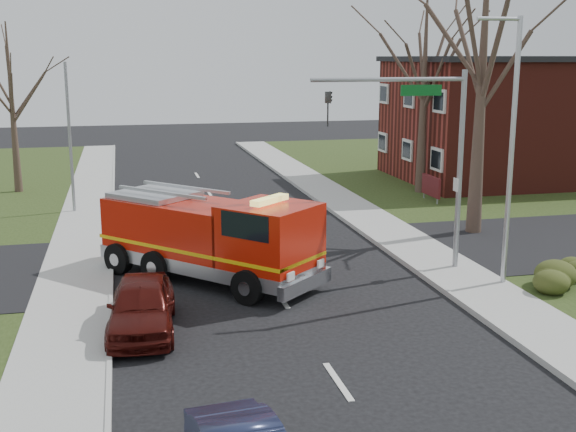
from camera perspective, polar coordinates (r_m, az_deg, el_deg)
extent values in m
plane|color=black|center=(22.18, -0.59, -6.48)|extent=(120.00, 120.00, 0.00)
cube|color=#9A9A94|center=(24.20, 13.95, -5.04)|extent=(2.40, 80.00, 0.15)
cube|color=#9A9A94|center=(21.75, -16.88, -7.22)|extent=(2.40, 80.00, 0.15)
cube|color=maroon|center=(45.27, 18.43, 7.13)|extent=(15.00, 10.00, 7.00)
cube|color=black|center=(45.12, 18.74, 11.68)|extent=(15.40, 10.40, 0.30)
cube|color=silver|center=(42.00, 9.42, 5.17)|extent=(0.12, 1.40, 1.20)
cube|color=#521317|center=(36.80, 11.24, 2.35)|extent=(0.12, 2.00, 1.00)
cylinder|color=gray|center=(36.16, 11.73, 1.43)|extent=(0.08, 0.08, 0.90)
cylinder|color=gray|center=(37.59, 10.71, 1.89)|extent=(0.08, 0.08, 0.90)
ellipsoid|color=#343B15|center=(24.63, 20.90, -3.98)|extent=(2.80, 2.00, 0.90)
cone|color=#3A2A22|center=(30.00, 15.02, 9.74)|extent=(0.64, 0.64, 12.00)
cone|color=#3A2A22|center=(38.79, 10.67, 9.35)|extent=(0.56, 0.56, 10.50)
cone|color=#3A2A22|center=(40.94, -20.95, 7.86)|extent=(0.44, 0.44, 9.00)
cylinder|color=gray|center=(24.89, 13.41, 3.33)|extent=(0.18, 0.18, 6.80)
cylinder|color=gray|center=(23.56, 8.02, 10.64)|extent=(5.20, 0.14, 0.14)
cube|color=#0C591E|center=(23.99, 10.48, 9.74)|extent=(1.40, 0.06, 0.35)
imported|color=black|center=(22.94, 3.26, 9.81)|extent=(0.22, 0.18, 1.10)
cylinder|color=#B7BABF|center=(23.37, 17.22, 4.53)|extent=(0.16, 0.16, 8.40)
cylinder|color=#B7BABF|center=(22.86, 16.33, 14.73)|extent=(1.40, 0.12, 0.12)
cylinder|color=gray|center=(34.76, -16.85, 5.81)|extent=(0.14, 0.14, 7.00)
cube|color=#B41708|center=(24.50, -8.44, -1.13)|extent=(5.26, 5.41, 2.03)
cube|color=#B41708|center=(22.20, -1.44, -2.04)|extent=(3.56, 3.56, 2.32)
cube|color=#B7BABF|center=(23.96, -6.33, -3.42)|extent=(6.97, 7.28, 0.44)
cube|color=#E5B20C|center=(23.82, -6.36, -2.19)|extent=(6.98, 7.29, 0.12)
cube|color=black|center=(21.43, 0.86, -0.56)|extent=(1.70, 1.57, 0.82)
cube|color=#E5D866|center=(21.91, -1.46, 1.28)|extent=(1.37, 1.30, 0.17)
cylinder|color=black|center=(21.48, -3.19, -5.64)|extent=(0.97, 1.01, 1.07)
cylinder|color=black|center=(23.44, 0.57, -4.07)|extent=(0.97, 1.01, 1.07)
cylinder|color=black|center=(25.10, -13.25, -3.29)|extent=(0.97, 1.01, 1.07)
cylinder|color=black|center=(26.79, -9.29, -2.13)|extent=(0.97, 1.01, 1.07)
imported|color=#3F0D0A|center=(19.72, -11.48, -6.96)|extent=(2.07, 4.39, 1.45)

